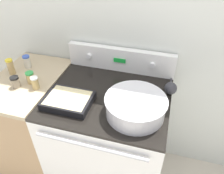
% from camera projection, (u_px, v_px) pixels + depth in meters
% --- Properties ---
extents(kitchen_wall, '(8.00, 0.05, 2.50)m').
position_uv_depth(kitchen_wall, '(123.00, 26.00, 1.54)').
color(kitchen_wall, silver).
rests_on(kitchen_wall, ground_plane).
extents(stove_range, '(0.81, 0.73, 0.92)m').
position_uv_depth(stove_range, '(109.00, 140.00, 1.73)').
color(stove_range, white).
rests_on(stove_range, ground_plane).
extents(control_panel, '(0.81, 0.07, 0.18)m').
position_uv_depth(control_panel, '(121.00, 60.00, 1.64)').
color(control_panel, white).
rests_on(control_panel, stove_range).
extents(side_counter, '(0.46, 0.70, 0.93)m').
position_uv_depth(side_counter, '(38.00, 123.00, 1.86)').
color(side_counter, tan).
rests_on(side_counter, ground_plane).
extents(mixing_bowl, '(0.37, 0.37, 0.12)m').
position_uv_depth(mixing_bowl, '(136.00, 105.00, 1.27)').
color(mixing_bowl, silver).
rests_on(mixing_bowl, stove_range).
extents(casserole_dish, '(0.30, 0.23, 0.05)m').
position_uv_depth(casserole_dish, '(68.00, 100.00, 1.37)').
color(casserole_dish, black).
rests_on(casserole_dish, stove_range).
extents(ladle, '(0.08, 0.27, 0.08)m').
position_uv_depth(ladle, '(171.00, 88.00, 1.45)').
color(ladle, '#333338').
rests_on(ladle, stove_range).
extents(spice_jar_white_cap, '(0.05, 0.05, 0.09)m').
position_uv_depth(spice_jar_white_cap, '(35.00, 83.00, 1.46)').
color(spice_jar_white_cap, tan).
rests_on(spice_jar_white_cap, side_counter).
extents(spice_jar_green_cap, '(0.06, 0.06, 0.08)m').
position_uv_depth(spice_jar_green_cap, '(30.00, 77.00, 1.52)').
color(spice_jar_green_cap, tan).
rests_on(spice_jar_green_cap, side_counter).
extents(spice_jar_black_cap, '(0.06, 0.06, 0.08)m').
position_uv_depth(spice_jar_black_cap, '(15.00, 82.00, 1.48)').
color(spice_jar_black_cap, gray).
rests_on(spice_jar_black_cap, side_counter).
extents(spice_jar_blue_cap, '(0.05, 0.05, 0.10)m').
position_uv_depth(spice_jar_blue_cap, '(27.00, 62.00, 1.67)').
color(spice_jar_blue_cap, beige).
rests_on(spice_jar_blue_cap, side_counter).
extents(spice_jar_yellow_cap, '(0.05, 0.05, 0.12)m').
position_uv_depth(spice_jar_yellow_cap, '(11.00, 67.00, 1.60)').
color(spice_jar_yellow_cap, tan).
rests_on(spice_jar_yellow_cap, side_counter).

